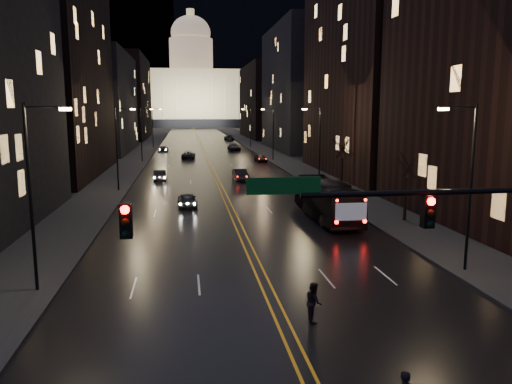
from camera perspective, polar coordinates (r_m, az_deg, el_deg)
name	(u,v)px	position (r m, az deg, el deg)	size (l,w,h in m)	color
road	(199,140)	(144.36, -6.53, 5.92)	(20.00, 320.00, 0.02)	black
sidewalk_left	(149,140)	(144.66, -12.11, 5.81)	(8.00, 320.00, 0.16)	black
sidewalk_right	(247,139)	(145.40, -0.98, 6.03)	(8.00, 320.00, 0.16)	black
center_line	(199,140)	(144.36, -6.53, 5.93)	(0.62, 320.00, 0.01)	orange
building_left_mid	(47,67)	(70.39, -22.76, 13.04)	(12.00, 30.00, 28.00)	black
building_left_far	(99,103)	(107.44, -17.49, 9.70)	(12.00, 34.00, 20.00)	black
building_left_dist	(126,98)	(155.04, -14.63, 10.35)	(12.00, 40.00, 24.00)	black
building_right_tall	(377,28)	(69.45, 13.65, 17.71)	(12.00, 30.00, 38.00)	black
building_right_mid	(302,89)	(108.99, 5.24, 11.66)	(12.00, 34.00, 26.00)	black
building_right_dist	(266,102)	(156.05, 1.14, 10.28)	(12.00, 40.00, 22.00)	black
mountain_ridge	(241,35)	(400.45, -1.74, 17.51)	(520.00, 60.00, 130.00)	black
capitol	(192,93)	(264.21, -7.33, 11.19)	(90.00, 50.00, 58.50)	black
traffic_signal	(499,225)	(17.44, 26.05, -3.41)	(17.29, 0.45, 7.00)	black
streetlamp_right_near	(468,179)	(28.36, 23.06, 1.37)	(2.13, 0.25, 9.00)	black
streetlamp_left_near	(34,188)	(25.31, -24.03, 0.42)	(2.13, 0.25, 9.00)	black
streetlamp_right_mid	(318,142)	(56.10, 7.12, 5.67)	(2.13, 0.25, 9.00)	black
streetlamp_left_mid	(118,144)	(54.62, -15.45, 5.31)	(2.13, 0.25, 9.00)	black
streetlamp_right_far	(272,131)	(85.38, 1.85, 7.00)	(2.13, 0.25, 9.00)	black
streetlamp_left_far	(142,132)	(84.42, -12.87, 6.75)	(2.13, 0.25, 9.00)	black
streetlamp_right_dist	(250,125)	(115.03, -0.73, 7.63)	(2.13, 0.25, 9.00)	black
streetlamp_left_dist	(154,126)	(114.32, -11.63, 7.43)	(2.13, 0.25, 9.00)	black
tree_right_mid	(407,164)	(39.98, 16.89, 3.05)	(2.40, 2.40, 6.65)	black
tree_right_far	(343,148)	(54.85, 9.87, 4.94)	(2.40, 2.40, 6.65)	black
bus	(327,200)	(40.27, 8.07, -0.87)	(2.61, 11.16, 3.11)	black
oncoming_car_a	(187,200)	(45.04, -7.85, -0.90)	(1.62, 4.02, 1.37)	black
oncoming_car_b	(160,175)	(62.26, -10.89, 1.87)	(1.45, 4.15, 1.37)	black
oncoming_car_c	(188,155)	(90.15, -7.73, 4.23)	(2.18, 4.72, 1.31)	black
oncoming_car_d	(163,149)	(104.64, -10.57, 4.86)	(1.80, 4.43, 1.29)	black
receding_car_a	(240,175)	(61.59, -1.81, 1.98)	(1.50, 4.31, 1.42)	black
receding_car_b	(261,158)	(83.01, 0.54, 3.87)	(1.54, 3.84, 1.31)	black
receding_car_c	(234,147)	(106.18, -2.54, 5.15)	(2.17, 5.35, 1.55)	black
receding_car_d	(229,138)	(142.10, -3.10, 6.22)	(2.52, 5.47, 1.52)	black
pedestrian_b	(314,302)	(21.23, 6.62, -12.37)	(0.81, 0.44, 1.66)	black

